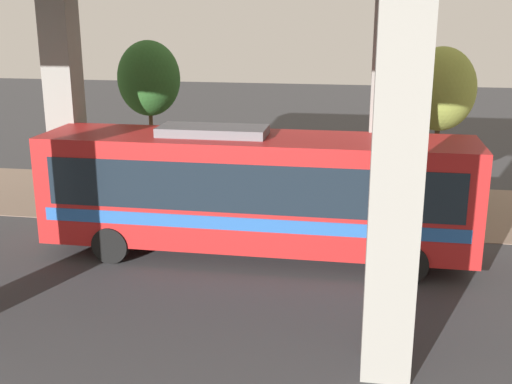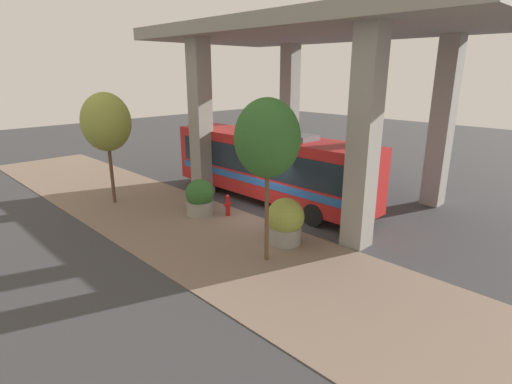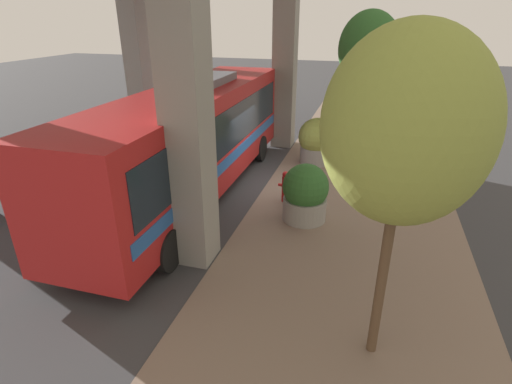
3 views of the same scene
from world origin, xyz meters
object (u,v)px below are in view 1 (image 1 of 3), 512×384
at_px(planter_middle, 153,186).
at_px(street_tree_far, 441,89).
at_px(planter_front, 298,192).
at_px(bus, 256,188).
at_px(fire_hydrant, 264,206).
at_px(street_tree_near, 149,79).

distance_m(planter_middle, street_tree_far, 10.15).
height_order(planter_front, street_tree_far, street_tree_far).
distance_m(bus, planter_middle, 5.37).
bearing_deg(fire_hydrant, planter_middle, -95.85).
xyz_separation_m(planter_front, planter_middle, (0.39, -4.84, 0.08)).
xyz_separation_m(bus, street_tree_far, (-5.74, 5.29, 2.07)).
relative_size(bus, street_tree_near, 2.07).
xyz_separation_m(fire_hydrant, street_tree_near, (-1.97, -4.33, 3.77)).
distance_m(fire_hydrant, street_tree_far, 7.11).
bearing_deg(bus, planter_front, 168.28).
xyz_separation_m(planter_middle, street_tree_near, (-1.57, -0.50, 3.40)).
height_order(fire_hydrant, street_tree_near, street_tree_near).
xyz_separation_m(fire_hydrant, planter_front, (-0.79, 1.01, 0.30)).
bearing_deg(street_tree_far, street_tree_near, -85.22).
distance_m(bus, planter_front, 3.98).
bearing_deg(street_tree_near, street_tree_far, 94.78).
xyz_separation_m(planter_front, street_tree_near, (-1.18, -5.34, 3.48)).
bearing_deg(bus, street_tree_far, 137.35).
height_order(bus, planter_front, bus).
distance_m(bus, street_tree_far, 8.07).
relative_size(fire_hydrant, planter_middle, 0.57).
relative_size(bus, planter_middle, 6.45).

